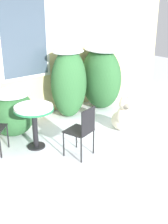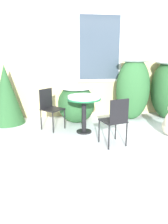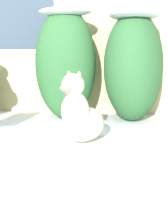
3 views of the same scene
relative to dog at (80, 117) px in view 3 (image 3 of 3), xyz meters
name	(u,v)px [view 3 (image 3 of 3)]	position (x,y,z in m)	size (l,w,h in m)	color
shrub_middle	(65,61)	(-0.35, 1.24, 0.51)	(0.82, 0.64, 1.48)	#2D6033
shrub_right	(133,64)	(0.55, 1.22, 0.48)	(0.77, 1.08, 1.43)	#2D6033
dog	(80,117)	(0.00, 0.00, 0.00)	(0.57, 0.68, 0.73)	beige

